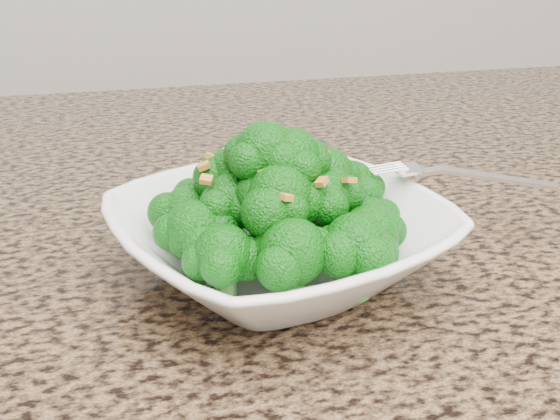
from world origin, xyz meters
name	(u,v)px	position (x,y,z in m)	size (l,w,h in m)	color
granite_counter	(219,264)	(0.00, 0.30, 0.89)	(1.64, 1.04, 0.03)	brown
bowl	(280,241)	(0.03, 0.24, 0.93)	(0.22, 0.22, 0.05)	white
broccoli_pile	(280,153)	(0.03, 0.24, 0.99)	(0.19, 0.19, 0.07)	#0C650B
garlic_topping	(280,92)	(0.03, 0.24, 1.03)	(0.11, 0.11, 0.01)	orange
fork	(436,171)	(0.16, 0.27, 0.96)	(0.17, 0.03, 0.01)	silver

